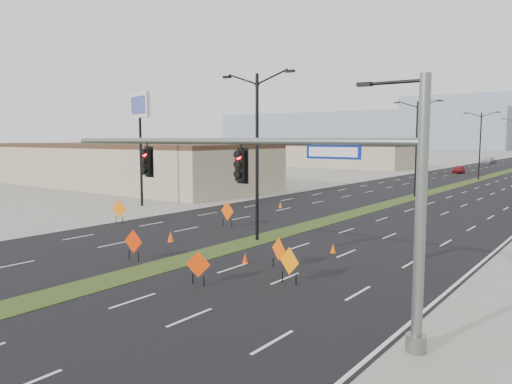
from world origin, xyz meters
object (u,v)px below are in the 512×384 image
Objects in this scene: construction_sign_2 at (227,212)px; streetlight_2 at (480,143)px; construction_sign_1 at (133,243)px; streetlight_1 at (416,146)px; cone_1 at (245,258)px; construction_sign_4 at (279,250)px; cone_3 at (280,205)px; signal_mast at (284,180)px; construction_sign_3 at (198,266)px; construction_sign_0 at (119,210)px; car_far at (488,160)px; streetlight_0 at (257,151)px; car_left at (459,169)px; pole_sign_west at (140,113)px; cone_2 at (333,248)px; cone_0 at (171,237)px; construction_sign_5 at (289,262)px.

streetlight_2 is at bearing 97.01° from construction_sign_2.
streetlight_1 is at bearing 82.27° from construction_sign_1.
construction_sign_1 is 5.74m from cone_1.
construction_sign_4 is at bearing -26.05° from construction_sign_2.
construction_sign_2 is 3.16× the size of cone_3.
construction_sign_3 is (-4.98, 1.00, -3.94)m from signal_mast.
construction_sign_0 is (-20.06, 8.71, -3.74)m from signal_mast.
construction_sign_0 is (-2.25, -107.71, 0.25)m from car_far.
construction_sign_0 is at bearing 128.91° from construction_sign_3.
construction_sign_0 reaches higher than construction_sign_1.
car_left is (-6.01, 67.98, -4.73)m from streetlight_0.
streetlight_1 is at bearing -90.00° from streetlight_2.
pole_sign_west reaches higher than cone_3.
pole_sign_west reaches higher than construction_sign_0.
signal_mast is at bearing -71.70° from cone_2.
car_far is at bearing 98.70° from signal_mast.
cone_0 is (-7.45, 5.51, -0.53)m from construction_sign_3.
construction_sign_4 is at bearing -56.34° from cone_3.
construction_sign_1 is at bearing -43.15° from construction_sign_0.
signal_mast is 5.62m from construction_sign_5.
streetlight_0 is at bearing -61.82° from cone_3.
car_left is 75.49m from construction_sign_5.
signal_mast is 2.96× the size of car_far.
construction_sign_0 is 1.12× the size of construction_sign_5.
construction_sign_2 is at bearing 98.67° from construction_sign_1.
cone_1 is (2.87, -32.86, -5.15)m from streetlight_1.
construction_sign_2 is at bearing 155.81° from construction_sign_5.
streetlight_1 reaches higher than cone_1.
construction_sign_2 is 10.44m from cone_3.
construction_sign_4 reaches higher than cone_3.
streetlight_0 is 15.19m from cone_3.
construction_sign_4 reaches higher than car_left.
construction_sign_2 is (-12.97, 12.47, -3.72)m from signal_mast.
streetlight_1 is (0.00, 28.00, 0.00)m from streetlight_0.
construction_sign_3 is 4.54m from construction_sign_4.
cone_3 is (-4.75, 20.43, -0.66)m from construction_sign_1.
construction_sign_5 is 2.97× the size of cone_2.
car_left is 6.24× the size of cone_0.
car_far is 9.64× the size of cone_3.
streetlight_1 is 32.13m from cone_0.
streetlight_0 is at bearing 120.56° from cone_1.
signal_mast is 1.63× the size of streetlight_1.
streetlight_2 is 58.60m from construction_sign_0.
construction_sign_3 is 0.14× the size of pole_sign_west.
cone_3 reaches higher than cone_1.
car_far is 114.48m from construction_sign_1.
car_far reaches higher than cone_1.
cone_2 is at bearing -46.82° from cone_3.
car_far is at bearing 96.73° from streetlight_1.
cone_1 is at bearing -118.38° from cone_2.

